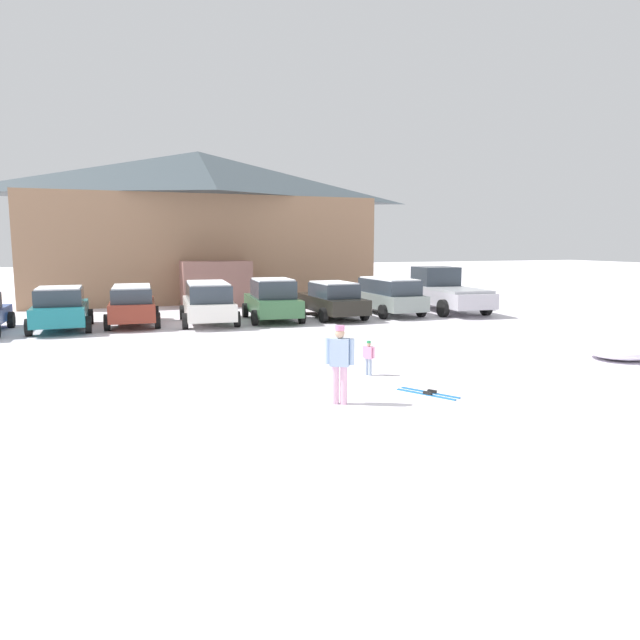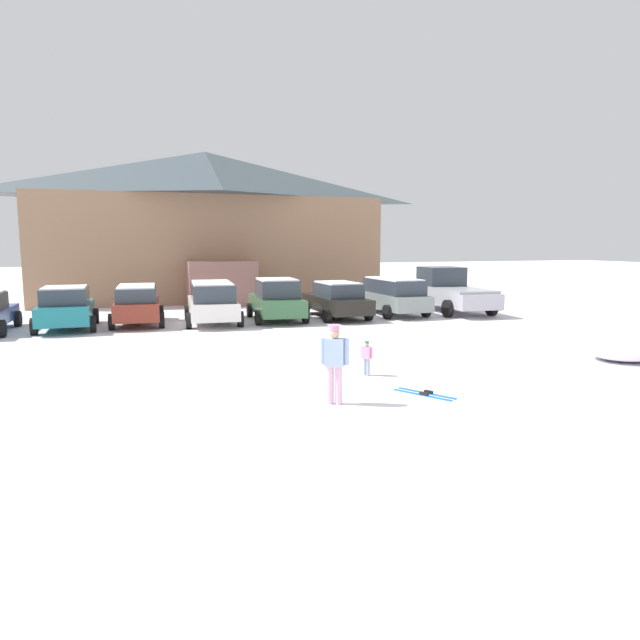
{
  "view_description": "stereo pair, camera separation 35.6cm",
  "coord_description": "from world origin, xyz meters",
  "px_view_note": "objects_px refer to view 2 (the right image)",
  "views": [
    {
      "loc": [
        -4.84,
        -8.46,
        3.37
      ],
      "look_at": [
        0.85,
        7.12,
        1.11
      ],
      "focal_mm": 32.0,
      "sensor_mm": 36.0,
      "label": 1
    },
    {
      "loc": [
        -4.5,
        -8.58,
        3.37
      ],
      "look_at": [
        0.85,
        7.12,
        1.11
      ],
      "focal_mm": 32.0,
      "sensor_mm": 36.0,
      "label": 2
    }
  ],
  "objects_px": {
    "parked_black_sedan": "(336,299)",
    "skier_child_in_pink_snowsuit": "(367,356)",
    "parked_teal_hatchback": "(66,308)",
    "parked_green_coupe": "(277,300)",
    "parked_maroon_van": "(137,303)",
    "ski_lodge": "(207,225)",
    "parked_white_suv": "(212,301)",
    "pickup_truck": "(449,291)",
    "plowed_snow_pile": "(627,351)",
    "skier_adult_in_blue_parka": "(335,360)",
    "parked_grey_wagon": "(393,295)",
    "pair_of_skis": "(425,394)"
  },
  "relations": [
    {
      "from": "parked_white_suv",
      "to": "plowed_snow_pile",
      "type": "height_order",
      "value": "parked_white_suv"
    },
    {
      "from": "parked_green_coupe",
      "to": "skier_child_in_pink_snowsuit",
      "type": "xyz_separation_m",
      "value": [
        -0.45,
        -10.88,
        -0.4
      ]
    },
    {
      "from": "parked_teal_hatchback",
      "to": "pair_of_skis",
      "type": "height_order",
      "value": "parked_teal_hatchback"
    },
    {
      "from": "parked_teal_hatchback",
      "to": "pickup_truck",
      "type": "relative_size",
      "value": 0.66
    },
    {
      "from": "parked_white_suv",
      "to": "ski_lodge",
      "type": "bearing_deg",
      "value": 82.93
    },
    {
      "from": "parked_maroon_van",
      "to": "skier_child_in_pink_snowsuit",
      "type": "xyz_separation_m",
      "value": [
        5.32,
        -11.43,
        -0.38
      ]
    },
    {
      "from": "parked_black_sedan",
      "to": "skier_child_in_pink_snowsuit",
      "type": "height_order",
      "value": "parked_black_sedan"
    },
    {
      "from": "parked_teal_hatchback",
      "to": "parked_green_coupe",
      "type": "distance_m",
      "value": 8.44
    },
    {
      "from": "parked_white_suv",
      "to": "parked_grey_wagon",
      "type": "height_order",
      "value": "parked_white_suv"
    },
    {
      "from": "parked_maroon_van",
      "to": "parked_grey_wagon",
      "type": "distance_m",
      "value": 11.48
    },
    {
      "from": "parked_teal_hatchback",
      "to": "parked_black_sedan",
      "type": "xyz_separation_m",
      "value": [
        11.21,
        -0.17,
        -0.02
      ]
    },
    {
      "from": "parked_teal_hatchback",
      "to": "skier_adult_in_blue_parka",
      "type": "xyz_separation_m",
      "value": [
        6.31,
        -13.21,
        0.09
      ]
    },
    {
      "from": "ski_lodge",
      "to": "skier_child_in_pink_snowsuit",
      "type": "xyz_separation_m",
      "value": [
        0.89,
        -22.53,
        -3.95
      ]
    },
    {
      "from": "plowed_snow_pile",
      "to": "parked_grey_wagon",
      "type": "bearing_deg",
      "value": 98.57
    },
    {
      "from": "parked_maroon_van",
      "to": "parked_white_suv",
      "type": "xyz_separation_m",
      "value": [
        3.0,
        -0.52,
        0.05
      ]
    },
    {
      "from": "parked_green_coupe",
      "to": "plowed_snow_pile",
      "type": "distance_m",
      "value": 13.74
    },
    {
      "from": "parked_white_suv",
      "to": "parked_black_sedan",
      "type": "bearing_deg",
      "value": -0.46
    },
    {
      "from": "parked_black_sedan",
      "to": "ski_lodge",
      "type": "bearing_deg",
      "value": 109.42
    },
    {
      "from": "parked_teal_hatchback",
      "to": "parked_grey_wagon",
      "type": "bearing_deg",
      "value": 0.14
    },
    {
      "from": "ski_lodge",
      "to": "parked_grey_wagon",
      "type": "distance_m",
      "value": 13.9
    },
    {
      "from": "skier_adult_in_blue_parka",
      "to": "parked_teal_hatchback",
      "type": "bearing_deg",
      "value": 115.53
    },
    {
      "from": "pickup_truck",
      "to": "skier_adult_in_blue_parka",
      "type": "bearing_deg",
      "value": -129.22
    },
    {
      "from": "parked_green_coupe",
      "to": "plowed_snow_pile",
      "type": "height_order",
      "value": "parked_green_coupe"
    },
    {
      "from": "skier_child_in_pink_snowsuit",
      "to": "ski_lodge",
      "type": "bearing_deg",
      "value": 92.25
    },
    {
      "from": "parked_white_suv",
      "to": "parked_green_coupe",
      "type": "relative_size",
      "value": 1.06
    },
    {
      "from": "parked_white_suv",
      "to": "skier_adult_in_blue_parka",
      "type": "xyz_separation_m",
      "value": [
        0.65,
        -13.08,
        0.01
      ]
    },
    {
      "from": "ski_lodge",
      "to": "pair_of_skis",
      "type": "bearing_deg",
      "value": -86.8
    },
    {
      "from": "pickup_truck",
      "to": "plowed_snow_pile",
      "type": "distance_m",
      "value": 12.05
    },
    {
      "from": "parked_black_sedan",
      "to": "pair_of_skis",
      "type": "bearing_deg",
      "value": -101.9
    },
    {
      "from": "parked_grey_wagon",
      "to": "skier_child_in_pink_snowsuit",
      "type": "xyz_separation_m",
      "value": [
        -6.15,
        -11.06,
        -0.42
      ]
    },
    {
      "from": "skier_adult_in_blue_parka",
      "to": "plowed_snow_pile",
      "type": "bearing_deg",
      "value": 9.09
    },
    {
      "from": "ski_lodge",
      "to": "skier_adult_in_blue_parka",
      "type": "xyz_separation_m",
      "value": [
        -0.79,
        -24.71,
        -3.51
      ]
    },
    {
      "from": "pickup_truck",
      "to": "plowed_snow_pile",
      "type": "xyz_separation_m",
      "value": [
        -1.41,
        -11.94,
        -0.73
      ]
    },
    {
      "from": "plowed_snow_pile",
      "to": "parked_white_suv",
      "type": "bearing_deg",
      "value": 131.56
    },
    {
      "from": "parked_teal_hatchback",
      "to": "skier_child_in_pink_snowsuit",
      "type": "distance_m",
      "value": 13.62
    },
    {
      "from": "parked_teal_hatchback",
      "to": "pickup_truck",
      "type": "bearing_deg",
      "value": 0.89
    },
    {
      "from": "parked_white_suv",
      "to": "parked_maroon_van",
      "type": "bearing_deg",
      "value": 170.09
    },
    {
      "from": "plowed_snow_pile",
      "to": "parked_teal_hatchback",
      "type": "bearing_deg",
      "value": 143.71
    },
    {
      "from": "ski_lodge",
      "to": "parked_black_sedan",
      "type": "height_order",
      "value": "ski_lodge"
    },
    {
      "from": "parked_white_suv",
      "to": "parked_green_coupe",
      "type": "distance_m",
      "value": 2.78
    },
    {
      "from": "parked_green_coupe",
      "to": "parked_maroon_van",
      "type": "bearing_deg",
      "value": 174.62
    },
    {
      "from": "pair_of_skis",
      "to": "parked_grey_wagon",
      "type": "bearing_deg",
      "value": 66.8
    },
    {
      "from": "skier_child_in_pink_snowsuit",
      "to": "pair_of_skis",
      "type": "relative_size",
      "value": 0.63
    },
    {
      "from": "ski_lodge",
      "to": "parked_white_suv",
      "type": "xyz_separation_m",
      "value": [
        -1.44,
        -11.62,
        -3.52
      ]
    },
    {
      "from": "ski_lodge",
      "to": "parked_green_coupe",
      "type": "bearing_deg",
      "value": -83.44
    },
    {
      "from": "pickup_truck",
      "to": "pair_of_skis",
      "type": "xyz_separation_m",
      "value": [
        -8.83,
        -13.43,
        -0.98
      ]
    },
    {
      "from": "parked_white_suv",
      "to": "parked_grey_wagon",
      "type": "bearing_deg",
      "value": 1.08
    },
    {
      "from": "ski_lodge",
      "to": "skier_child_in_pink_snowsuit",
      "type": "distance_m",
      "value": 22.89
    },
    {
      "from": "ski_lodge",
      "to": "skier_adult_in_blue_parka",
      "type": "distance_m",
      "value": 24.97
    },
    {
      "from": "parked_maroon_van",
      "to": "parked_black_sedan",
      "type": "bearing_deg",
      "value": -3.8
    }
  ]
}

